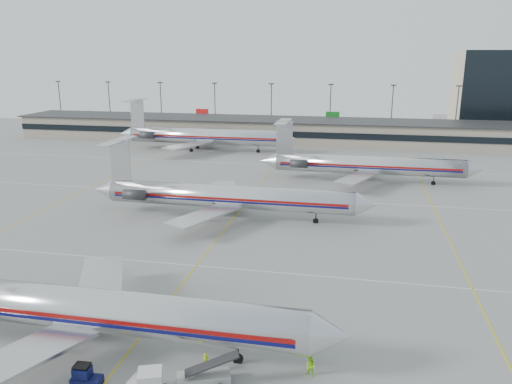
% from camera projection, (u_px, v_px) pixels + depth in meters
% --- Properties ---
extents(ground, '(260.00, 260.00, 0.00)m').
position_uv_depth(ground, '(164.00, 307.00, 48.05)').
color(ground, gray).
rests_on(ground, ground).
extents(apron_markings, '(160.00, 0.15, 0.02)m').
position_uv_depth(apron_markings, '(197.00, 266.00, 57.50)').
color(apron_markings, silver).
rests_on(apron_markings, ground).
extents(terminal, '(162.00, 17.00, 6.25)m').
position_uv_depth(terminal, '(294.00, 130.00, 139.80)').
color(terminal, gray).
rests_on(terminal, ground).
extents(light_mast_row, '(163.60, 0.40, 15.28)m').
position_uv_depth(light_mast_row, '(300.00, 106.00, 151.61)').
color(light_mast_row, '#38383D').
rests_on(light_mast_row, ground).
extents(distant_building, '(30.00, 20.00, 25.00)m').
position_uv_depth(distant_building, '(507.00, 92.00, 153.74)').
color(distant_building, tan).
rests_on(distant_building, ground).
extents(jet_foreground, '(44.24, 26.05, 11.58)m').
position_uv_depth(jet_foreground, '(71.00, 307.00, 41.21)').
color(jet_foreground, silver).
rests_on(jet_foreground, ground).
extents(jet_second_row, '(43.06, 25.36, 11.27)m').
position_uv_depth(jet_second_row, '(223.00, 196.00, 73.93)').
color(jet_second_row, silver).
rests_on(jet_second_row, ground).
extents(jet_third_row, '(41.60, 25.59, 11.37)m').
position_uv_depth(jet_third_row, '(364.00, 165.00, 95.12)').
color(jet_third_row, silver).
rests_on(jet_third_row, ground).
extents(jet_back_row, '(46.65, 28.69, 12.76)m').
position_uv_depth(jet_back_row, '(202.00, 136.00, 126.39)').
color(jet_back_row, silver).
rests_on(jet_back_row, ground).
extents(tug_center, '(2.24, 1.22, 1.77)m').
position_uv_depth(tug_center, '(85.00, 377.00, 36.34)').
color(tug_center, '#0A0D37').
rests_on(tug_center, ground).
extents(uld_container, '(2.46, 2.26, 2.13)m').
position_uv_depth(uld_container, '(151.00, 384.00, 35.07)').
color(uld_container, '#2D2D30').
rests_on(uld_container, ground).
extents(belt_loader, '(4.77, 2.70, 2.44)m').
position_uv_depth(belt_loader, '(205.00, 376.00, 36.69)').
color(belt_loader, '#A7A7A7').
rests_on(belt_loader, ground).
extents(ramp_worker_near, '(0.66, 0.58, 1.51)m').
position_uv_depth(ramp_worker_near, '(206.00, 362.00, 38.12)').
color(ramp_worker_near, '#AFD614').
rests_on(ramp_worker_near, ground).
extents(ramp_worker_far, '(0.95, 0.87, 1.58)m').
position_uv_depth(ramp_worker_far, '(311.00, 366.00, 37.56)').
color(ramp_worker_far, '#A2F116').
rests_on(ramp_worker_far, ground).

